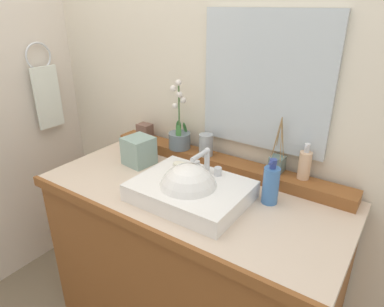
{
  "coord_description": "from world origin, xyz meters",
  "views": [
    {
      "loc": [
        0.73,
        -1.06,
        1.58
      ],
      "look_at": [
        0.02,
        -0.02,
        1.02
      ],
      "focal_mm": 31.83,
      "sensor_mm": 36.0,
      "label": 1
    }
  ],
  "objects_px": {
    "soap_bar": "(180,164)",
    "hand_towel": "(48,98)",
    "tumbler_cup": "(206,145)",
    "sink_basin": "(189,192)",
    "trinket_box": "(145,131)",
    "soap_dispenser": "(305,164)",
    "lotion_bottle": "(271,184)",
    "reed_diffuser": "(277,163)",
    "potted_plant": "(179,134)",
    "tissue_box": "(139,151)"
  },
  "relations": [
    {
      "from": "soap_bar",
      "to": "hand_towel",
      "type": "height_order",
      "value": "hand_towel"
    },
    {
      "from": "soap_bar",
      "to": "tumbler_cup",
      "type": "bearing_deg",
      "value": 88.8
    },
    {
      "from": "sink_basin",
      "to": "trinket_box",
      "type": "xyz_separation_m",
      "value": [
        -0.53,
        0.32,
        0.06
      ]
    },
    {
      "from": "soap_dispenser",
      "to": "tumbler_cup",
      "type": "relative_size",
      "value": 1.46
    },
    {
      "from": "trinket_box",
      "to": "lotion_bottle",
      "type": "xyz_separation_m",
      "value": [
        0.8,
        -0.16,
        -0.01
      ]
    },
    {
      "from": "soap_bar",
      "to": "trinket_box",
      "type": "xyz_separation_m",
      "value": [
        -0.4,
        0.22,
        0.01
      ]
    },
    {
      "from": "tumbler_cup",
      "to": "lotion_bottle",
      "type": "xyz_separation_m",
      "value": [
        0.4,
        -0.15,
        -0.03
      ]
    },
    {
      "from": "trinket_box",
      "to": "reed_diffuser",
      "type": "bearing_deg",
      "value": 2.21
    },
    {
      "from": "tumbler_cup",
      "to": "hand_towel",
      "type": "distance_m",
      "value": 1.05
    },
    {
      "from": "reed_diffuser",
      "to": "soap_bar",
      "type": "bearing_deg",
      "value": -146.01
    },
    {
      "from": "potted_plant",
      "to": "lotion_bottle",
      "type": "xyz_separation_m",
      "value": [
        0.56,
        -0.15,
        -0.05
      ]
    },
    {
      "from": "soap_bar",
      "to": "trinket_box",
      "type": "relative_size",
      "value": 0.9
    },
    {
      "from": "soap_dispenser",
      "to": "tissue_box",
      "type": "bearing_deg",
      "value": -164.62
    },
    {
      "from": "tumbler_cup",
      "to": "trinket_box",
      "type": "distance_m",
      "value": 0.41
    },
    {
      "from": "sink_basin",
      "to": "lotion_bottle",
      "type": "bearing_deg",
      "value": 30.95
    },
    {
      "from": "potted_plant",
      "to": "soap_dispenser",
      "type": "bearing_deg",
      "value": 2.82
    },
    {
      "from": "trinket_box",
      "to": "lotion_bottle",
      "type": "bearing_deg",
      "value": -10.47
    },
    {
      "from": "sink_basin",
      "to": "potted_plant",
      "type": "relative_size",
      "value": 1.29
    },
    {
      "from": "sink_basin",
      "to": "soap_bar",
      "type": "height_order",
      "value": "sink_basin"
    },
    {
      "from": "sink_basin",
      "to": "soap_dispenser",
      "type": "xyz_separation_m",
      "value": [
        0.35,
        0.35,
        0.08
      ]
    },
    {
      "from": "sink_basin",
      "to": "reed_diffuser",
      "type": "relative_size",
      "value": 1.8
    },
    {
      "from": "potted_plant",
      "to": "trinket_box",
      "type": "relative_size",
      "value": 4.52
    },
    {
      "from": "tissue_box",
      "to": "hand_towel",
      "type": "distance_m",
      "value": 0.77
    },
    {
      "from": "potted_plant",
      "to": "hand_towel",
      "type": "relative_size",
      "value": 0.97
    },
    {
      "from": "soap_bar",
      "to": "soap_dispenser",
      "type": "relative_size",
      "value": 0.44
    },
    {
      "from": "soap_dispenser",
      "to": "lotion_bottle",
      "type": "xyz_separation_m",
      "value": [
        -0.07,
        -0.18,
        -0.04
      ]
    },
    {
      "from": "potted_plant",
      "to": "trinket_box",
      "type": "distance_m",
      "value": 0.25
    },
    {
      "from": "reed_diffuser",
      "to": "hand_towel",
      "type": "relative_size",
      "value": 0.69
    },
    {
      "from": "lotion_bottle",
      "to": "tissue_box",
      "type": "height_order",
      "value": "lotion_bottle"
    },
    {
      "from": "soap_bar",
      "to": "soap_dispenser",
      "type": "height_order",
      "value": "soap_dispenser"
    },
    {
      "from": "soap_dispenser",
      "to": "reed_diffuser",
      "type": "height_order",
      "value": "reed_diffuser"
    },
    {
      "from": "trinket_box",
      "to": "hand_towel",
      "type": "distance_m",
      "value": 0.66
    },
    {
      "from": "potted_plant",
      "to": "tumbler_cup",
      "type": "xyz_separation_m",
      "value": [
        0.16,
        -0.0,
        -0.02
      ]
    },
    {
      "from": "soap_dispenser",
      "to": "tissue_box",
      "type": "distance_m",
      "value": 0.78
    },
    {
      "from": "sink_basin",
      "to": "tumbler_cup",
      "type": "distance_m",
      "value": 0.34
    },
    {
      "from": "trinket_box",
      "to": "lotion_bottle",
      "type": "relative_size",
      "value": 0.41
    },
    {
      "from": "hand_towel",
      "to": "trinket_box",
      "type": "bearing_deg",
      "value": 13.81
    },
    {
      "from": "tumbler_cup",
      "to": "tissue_box",
      "type": "bearing_deg",
      "value": -148.21
    },
    {
      "from": "potted_plant",
      "to": "hand_towel",
      "type": "height_order",
      "value": "potted_plant"
    },
    {
      "from": "potted_plant",
      "to": "hand_towel",
      "type": "distance_m",
      "value": 0.89
    },
    {
      "from": "tissue_box",
      "to": "hand_towel",
      "type": "height_order",
      "value": "hand_towel"
    },
    {
      "from": "sink_basin",
      "to": "potted_plant",
      "type": "xyz_separation_m",
      "value": [
        -0.28,
        0.31,
        0.09
      ]
    },
    {
      "from": "soap_bar",
      "to": "trinket_box",
      "type": "distance_m",
      "value": 0.46
    },
    {
      "from": "trinket_box",
      "to": "soap_bar",
      "type": "bearing_deg",
      "value": -28.01
    },
    {
      "from": "tumbler_cup",
      "to": "tissue_box",
      "type": "distance_m",
      "value": 0.33
    },
    {
      "from": "soap_bar",
      "to": "reed_diffuser",
      "type": "relative_size",
      "value": 0.28
    },
    {
      "from": "sink_basin",
      "to": "hand_towel",
      "type": "xyz_separation_m",
      "value": [
        -1.15,
        0.17,
        0.18
      ]
    },
    {
      "from": "soap_bar",
      "to": "lotion_bottle",
      "type": "height_order",
      "value": "lotion_bottle"
    },
    {
      "from": "potted_plant",
      "to": "tissue_box",
      "type": "bearing_deg",
      "value": -124.48
    },
    {
      "from": "sink_basin",
      "to": "lotion_bottle",
      "type": "relative_size",
      "value": 2.37
    }
  ]
}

